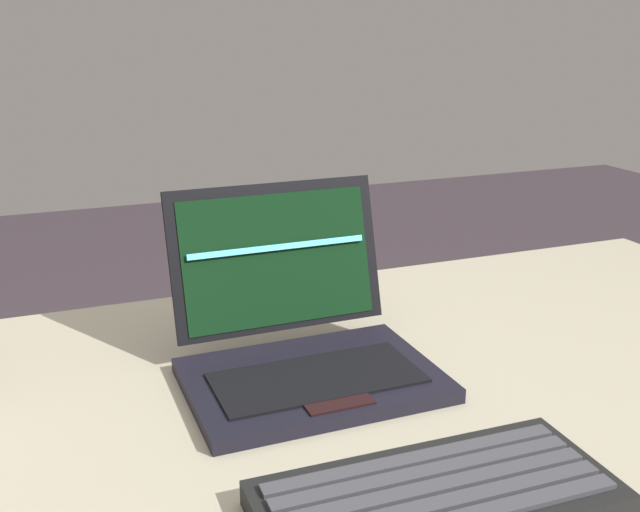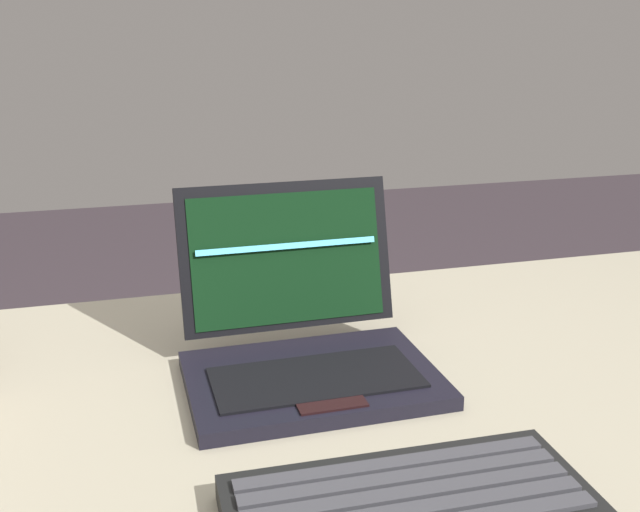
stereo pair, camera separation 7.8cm
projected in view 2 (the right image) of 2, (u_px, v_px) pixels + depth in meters
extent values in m
cube|color=gray|center=(309.00, 438.00, 0.76)|extent=(1.55, 0.82, 0.04)
cylinder|color=black|center=(636.00, 455.00, 1.37)|extent=(0.07, 0.07, 0.67)
cube|color=black|center=(312.00, 380.00, 0.83)|extent=(0.28, 0.19, 0.02)
cube|color=black|center=(316.00, 377.00, 0.81)|extent=(0.23, 0.11, 0.00)
cube|color=black|center=(332.00, 404.00, 0.76)|extent=(0.07, 0.03, 0.00)
cube|color=black|center=(287.00, 255.00, 0.90)|extent=(0.26, 0.06, 0.17)
cube|color=black|center=(287.00, 258.00, 0.90)|extent=(0.23, 0.05, 0.15)
cube|color=#59CCF2|center=(288.00, 246.00, 0.89)|extent=(0.22, 0.00, 0.01)
cube|color=black|center=(409.00, 507.00, 0.61)|extent=(0.30, 0.14, 0.02)
cube|color=#38383D|center=(420.00, 509.00, 0.58)|extent=(0.28, 0.02, 0.00)
cube|color=#38383D|center=(410.00, 493.00, 0.60)|extent=(0.28, 0.02, 0.00)
cube|color=#38383D|center=(401.00, 478.00, 0.62)|extent=(0.28, 0.02, 0.00)
cube|color=#38383D|center=(392.00, 464.00, 0.64)|extent=(0.28, 0.02, 0.00)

